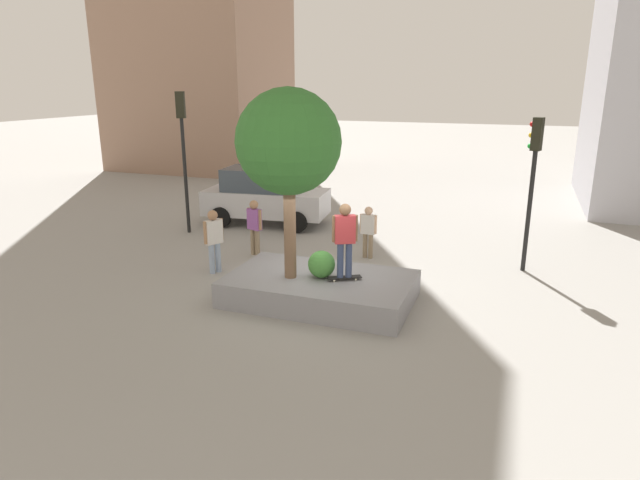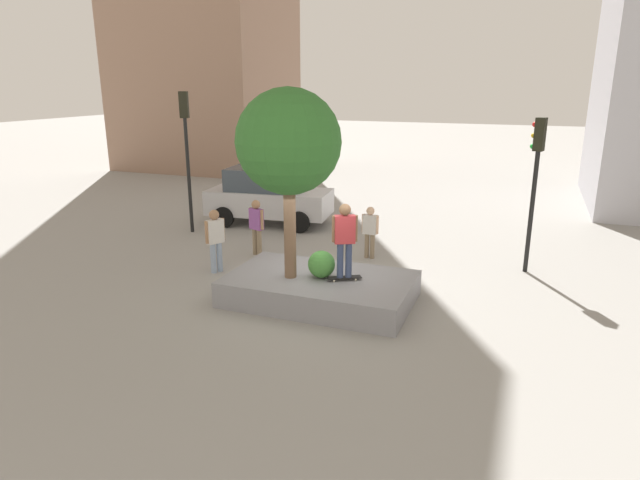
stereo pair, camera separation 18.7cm
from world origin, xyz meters
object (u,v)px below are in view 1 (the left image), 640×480
at_px(planter_ledge, 320,289).
at_px(plaza_tree, 288,143).
at_px(skateboarder, 345,235).
at_px(pedestrian_crossing, 214,237).
at_px(skateboard, 344,278).
at_px(passerby_with_bag, 368,229).
at_px(sedan_parked, 264,196).
at_px(traffic_light_median, 183,139).
at_px(traffic_light_corner, 533,168).
at_px(bystander_watching, 255,224).

height_order(planter_ledge, plaza_tree, plaza_tree).
height_order(skateboarder, pedestrian_crossing, skateboarder).
height_order(skateboard, passerby_with_bag, passerby_with_bag).
bearing_deg(sedan_parked, skateboarder, -51.02).
bearing_deg(traffic_light_median, sedan_parked, 45.33).
height_order(sedan_parked, traffic_light_corner, traffic_light_corner).
height_order(plaza_tree, bystander_watching, plaza_tree).
bearing_deg(pedestrian_crossing, traffic_light_median, 132.22).
xyz_separation_m(skateboard, bystander_watching, (-3.67, 2.70, 0.31)).
relative_size(skateboard, sedan_parked, 0.17).
bearing_deg(passerby_with_bag, plaza_tree, -102.07).
height_order(plaza_tree, sedan_parked, plaza_tree).
bearing_deg(bystander_watching, skateboard, -36.34).
xyz_separation_m(planter_ledge, sedan_parked, (-4.44, 6.22, 0.74)).
relative_size(traffic_light_corner, pedestrian_crossing, 2.38).
bearing_deg(skateboarder, pedestrian_crossing, 167.08).
relative_size(plaza_tree, bystander_watching, 2.57).
relative_size(planter_ledge, passerby_with_bag, 2.78).
bearing_deg(sedan_parked, planter_ledge, -54.47).
distance_m(traffic_light_corner, traffic_light_median, 10.94).
distance_m(skateboarder, bystander_watching, 4.61).
relative_size(skateboard, traffic_light_median, 0.17).
relative_size(traffic_light_corner, passerby_with_bag, 2.68).
distance_m(sedan_parked, bystander_watching, 3.80).
relative_size(sedan_parked, traffic_light_median, 0.97).
relative_size(skateboarder, pedestrian_crossing, 0.99).
bearing_deg(traffic_light_median, plaza_tree, -37.93).
relative_size(planter_ledge, pedestrian_crossing, 2.47).
distance_m(planter_ledge, bystander_watching, 4.12).
height_order(planter_ledge, bystander_watching, bystander_watching).
height_order(passerby_with_bag, pedestrian_crossing, pedestrian_crossing).
bearing_deg(skateboarder, passerby_with_bag, 96.66).
distance_m(traffic_light_median, passerby_with_bag, 7.02).
bearing_deg(bystander_watching, pedestrian_crossing, -100.21).
bearing_deg(sedan_parked, bystander_watching, -68.69).
height_order(planter_ledge, skateboard, skateboard).
xyz_separation_m(planter_ledge, skateboard, (0.61, -0.02, 0.36)).
bearing_deg(pedestrian_crossing, sedan_parked, 101.26).
bearing_deg(passerby_with_bag, pedestrian_crossing, -142.84).
bearing_deg(skateboard, skateboarder, 135.00).
distance_m(skateboard, passerby_with_bag, 3.65).
bearing_deg(skateboarder, traffic_light_median, 148.79).
relative_size(passerby_with_bag, bystander_watching, 0.92).
bearing_deg(skateboarder, skateboard, -45.00).
height_order(plaza_tree, pedestrian_crossing, plaza_tree).
relative_size(skateboarder, passerby_with_bag, 1.12).
bearing_deg(plaza_tree, traffic_light_median, 142.07).
xyz_separation_m(plaza_tree, bystander_watching, (-2.42, 2.94, -2.77)).
relative_size(planter_ledge, skateboard, 5.43).
bearing_deg(traffic_light_corner, traffic_light_median, 178.75).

